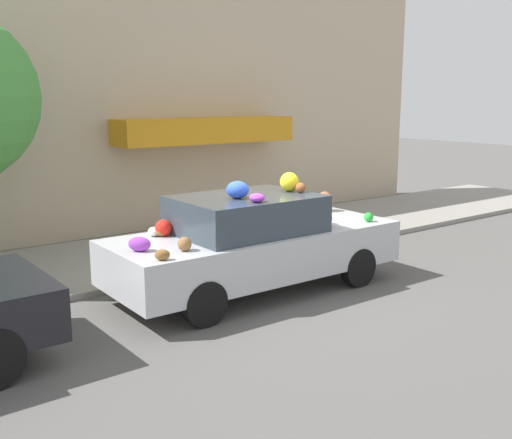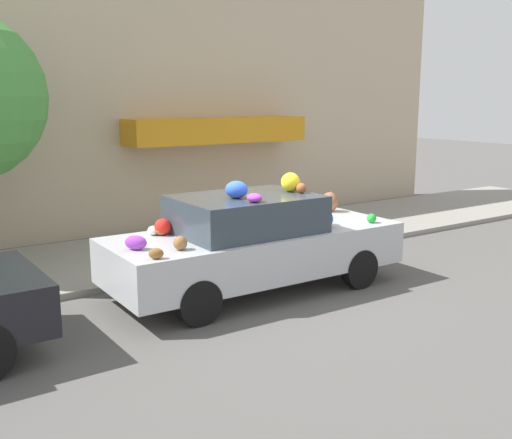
# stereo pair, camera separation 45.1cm
# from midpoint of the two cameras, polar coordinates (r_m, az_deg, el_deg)

# --- Properties ---
(ground_plane) EXTENTS (60.00, 60.00, 0.00)m
(ground_plane) POSITION_cam_midpoint_polar(r_m,az_deg,el_deg) (9.23, 1.23, -6.67)
(ground_plane) COLOR #565451
(sidewalk_curb) EXTENTS (24.00, 3.20, 0.10)m
(sidewalk_curb) POSITION_cam_midpoint_polar(r_m,az_deg,el_deg) (11.44, -6.58, -2.88)
(sidewalk_curb) COLOR gray
(sidewalk_curb) RESTS_ON ground
(building_facade) EXTENTS (18.00, 1.20, 6.09)m
(building_facade) POSITION_cam_midpoint_polar(r_m,az_deg,el_deg) (13.14, -10.98, 11.80)
(building_facade) COLOR #C6B293
(building_facade) RESTS_ON ground
(fire_hydrant) EXTENTS (0.20, 0.20, 0.70)m
(fire_hydrant) POSITION_cam_midpoint_polar(r_m,az_deg,el_deg) (10.26, -5.13, -2.24)
(fire_hydrant) COLOR #B2B2B7
(fire_hydrant) RESTS_ON sidewalk_curb
(art_car) EXTENTS (4.52, 1.76, 1.77)m
(art_car) POSITION_cam_midpoint_polar(r_m,az_deg,el_deg) (8.96, 1.26, -2.14)
(art_car) COLOR #B7BABF
(art_car) RESTS_ON ground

